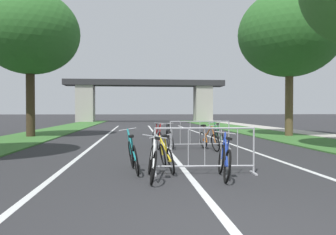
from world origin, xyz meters
TOP-DOWN VIEW (x-y plane):
  - grass_verge_left at (-6.91, 20.27)m, footprint 3.25×49.55m
  - grass_verge_right at (6.91, 20.27)m, footprint 3.25×49.55m
  - sidewalk_path_right at (9.49, 20.27)m, footprint 1.90×49.55m
  - lane_stripe_center at (0.00, 14.33)m, footprint 0.14×28.66m
  - lane_stripe_right_lane at (2.91, 14.33)m, footprint 0.14×28.66m
  - lane_stripe_left_lane at (-2.91, 14.33)m, footprint 0.14×28.66m
  - overpass_bridge at (0.00, 40.95)m, footprint 21.30×2.82m
  - tree_left_oak_mid at (-6.89, 15.17)m, footprint 5.30×5.30m
  - tree_right_pine_near at (7.35, 14.31)m, footprint 5.66×5.66m
  - crowd_barrier_nearest at (0.39, 3.98)m, footprint 2.30×0.56m
  - crowd_barrier_second at (1.22, 8.83)m, footprint 2.29×0.45m
  - bicycle_orange_0 at (1.46, 8.40)m, footprint 0.50×1.68m
  - bicycle_black_1 at (0.12, 9.22)m, footprint 0.56×1.66m
  - bicycle_red_2 at (-0.39, 9.20)m, footprint 0.52×1.73m
  - bicycle_green_3 at (2.08, 9.30)m, footprint 0.53×1.67m
  - bicycle_teal_4 at (-1.22, 4.40)m, footprint 0.52×1.71m
  - bicycle_blue_5 at (0.70, 3.49)m, footprint 0.54×1.62m
  - bicycle_yellow_6 at (-0.44, 4.46)m, footprint 0.54×1.65m
  - bicycle_white_7 at (-0.81, 3.54)m, footprint 0.55×1.76m

SIDE VIEW (x-z plane):
  - lane_stripe_center at x=0.00m, z-range 0.00..0.01m
  - lane_stripe_right_lane at x=2.91m, z-range 0.00..0.01m
  - lane_stripe_left_lane at x=-2.91m, z-range 0.00..0.01m
  - grass_verge_left at x=-6.91m, z-range 0.00..0.05m
  - grass_verge_right at x=6.91m, z-range 0.00..0.05m
  - sidewalk_path_right at x=9.49m, z-range 0.00..0.08m
  - bicycle_yellow_6 at x=-0.44m, z-range -0.09..0.79m
  - bicycle_orange_0 at x=1.46m, z-range -0.12..0.84m
  - bicycle_white_7 at x=-0.81m, z-range -0.08..0.83m
  - bicycle_blue_5 at x=0.70m, z-range -0.11..0.86m
  - bicycle_black_1 at x=0.12m, z-range -0.09..0.86m
  - bicycle_green_3 at x=2.08m, z-range -0.13..0.90m
  - bicycle_teal_4 at x=-1.22m, z-range -0.12..0.89m
  - bicycle_red_2 at x=-0.39m, z-range -0.12..0.88m
  - crowd_barrier_nearest at x=0.39m, z-range -0.01..1.04m
  - crowd_barrier_second at x=1.22m, z-range -0.01..1.04m
  - overpass_bridge at x=0.00m, z-range 0.92..6.52m
  - tree_left_oak_mid at x=-6.89m, z-range 1.69..9.62m
  - tree_right_pine_near at x=7.35m, z-range 1.65..9.80m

